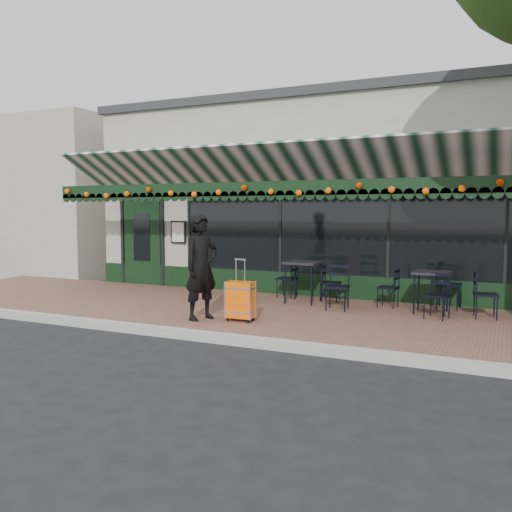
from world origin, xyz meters
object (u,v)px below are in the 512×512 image
at_px(woman, 201,267).
at_px(chair_b_left, 287,279).
at_px(chair_b_right, 331,283).
at_px(chair_a_left, 388,288).
at_px(cafe_table_a, 431,276).
at_px(chair_a_right, 449,285).
at_px(suitcase, 240,301).
at_px(chair_a_front, 437,296).
at_px(chair_a_extra, 486,295).
at_px(cafe_table_b, 303,266).
at_px(chair_b_front, 337,287).

relative_size(woman, chair_b_left, 2.28).
height_order(chair_b_left, chair_b_right, chair_b_left).
distance_m(chair_a_left, chair_b_left, 2.25).
height_order(cafe_table_a, chair_a_right, chair_a_right).
xyz_separation_m(cafe_table_a, chair_a_right, (0.24, 0.64, -0.24)).
distance_m(suitcase, chair_a_left, 3.12).
bearing_deg(woman, chair_a_left, -25.71).
relative_size(chair_a_left, chair_a_front, 0.95).
bearing_deg(suitcase, cafe_table_a, 33.39).
height_order(chair_a_extra, chair_b_right, chair_a_extra).
relative_size(suitcase, chair_a_left, 1.39).
bearing_deg(chair_a_left, cafe_table_b, -78.91).
distance_m(woman, cafe_table_b, 2.58).
bearing_deg(cafe_table_a, chair_a_left, 161.83).
bearing_deg(woman, chair_b_left, 11.89).
distance_m(suitcase, chair_b_right, 2.72).
relative_size(cafe_table_a, chair_b_right, 1.02).
bearing_deg(chair_a_right, suitcase, 133.79).
xyz_separation_m(cafe_table_a, chair_b_front, (-1.64, -0.42, -0.26)).
bearing_deg(cafe_table_b, chair_b_right, 38.06).
height_order(chair_a_extra, chair_b_left, chair_a_extra).
height_order(woman, chair_b_front, woman).
height_order(chair_a_right, chair_b_right, chair_a_right).
distance_m(woman, chair_a_right, 4.78).
height_order(woman, chair_a_extra, woman).
relative_size(woman, chair_a_right, 2.01).
distance_m(cafe_table_a, chair_a_left, 0.93).
bearing_deg(chair_b_right, cafe_table_a, -107.94).
relative_size(suitcase, chair_a_extra, 1.30).
relative_size(chair_a_left, chair_b_front, 0.87).
bearing_deg(woman, chair_b_right, -7.23).
distance_m(chair_a_front, chair_b_front, 1.81).
relative_size(woman, suitcase, 1.72).
xyz_separation_m(chair_a_left, chair_b_right, (-1.21, 0.21, -0.00)).
bearing_deg(cafe_table_a, cafe_table_b, 177.51).
xyz_separation_m(cafe_table_b, chair_a_extra, (3.45, -0.19, -0.35)).
relative_size(cafe_table_b, chair_a_left, 1.11).
xyz_separation_m(chair_a_front, chair_b_right, (-2.21, 0.98, -0.02)).
xyz_separation_m(chair_a_extra, chair_b_right, (-2.97, 0.56, -0.03)).
xyz_separation_m(suitcase, chair_b_right, (0.79, 2.61, 0.02)).
height_order(chair_a_front, chair_a_extra, chair_a_extra).
bearing_deg(cafe_table_b, chair_b_left, 139.48).
xyz_separation_m(cafe_table_a, chair_a_front, (0.16, -0.49, -0.29)).
relative_size(suitcase, cafe_table_a, 1.37).
bearing_deg(chair_a_right, chair_a_extra, -134.74).
height_order(woman, cafe_table_a, woman).
relative_size(cafe_table_a, chair_a_right, 0.85).
bearing_deg(chair_a_left, chair_a_right, 114.59).
distance_m(chair_a_extra, chair_b_right, 3.03).
distance_m(suitcase, chair_a_extra, 4.28).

